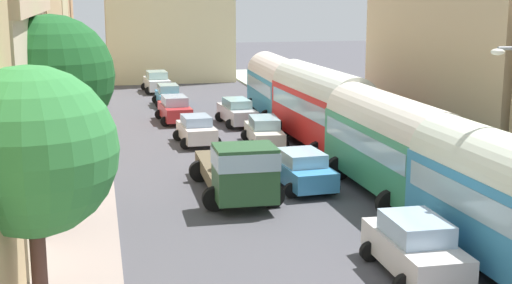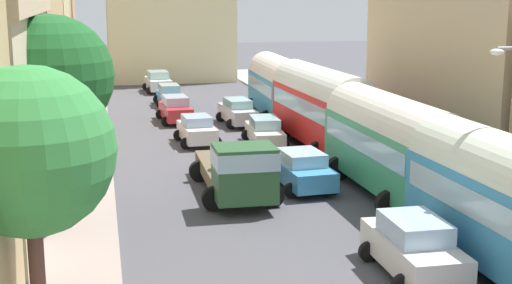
% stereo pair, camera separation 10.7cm
% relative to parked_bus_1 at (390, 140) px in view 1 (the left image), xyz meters
% --- Properties ---
extents(ground_plane, '(154.00, 154.00, 0.00)m').
position_rel_parked_bus_1_xyz_m(ground_plane, '(-4.60, 11.50, -2.23)').
color(ground_plane, '#49484E').
extents(sidewalk_left, '(2.50, 70.00, 0.14)m').
position_rel_parked_bus_1_xyz_m(sidewalk_left, '(-11.85, 11.50, -2.16)').
color(sidewalk_left, gray).
rests_on(sidewalk_left, ground).
extents(sidewalk_right, '(2.50, 70.00, 0.14)m').
position_rel_parked_bus_1_xyz_m(sidewalk_right, '(2.65, 11.50, -2.16)').
color(sidewalk_right, '#A6AFA2').
rests_on(sidewalk_right, ground).
extents(building_left_2, '(5.33, 14.67, 13.52)m').
position_rel_parked_bus_1_xyz_m(building_left_2, '(-15.52, 14.55, 4.56)').
color(building_left_2, tan).
rests_on(building_left_2, ground).
extents(building_left_3, '(6.18, 9.83, 13.07)m').
position_rel_parked_bus_1_xyz_m(building_left_3, '(-15.91, 27.76, 4.32)').
color(building_left_3, '#C6B684').
rests_on(building_left_3, ground).
extents(building_left_4, '(4.67, 12.35, 9.20)m').
position_rel_parked_bus_1_xyz_m(building_left_4, '(-15.22, 39.10, 2.40)').
color(building_left_4, tan).
rests_on(building_left_4, ground).
extents(building_right_2, '(5.48, 14.33, 10.66)m').
position_rel_parked_bus_1_xyz_m(building_right_2, '(6.39, 5.78, 3.13)').
color(building_right_2, tan).
rests_on(building_right_2, ground).
extents(distant_church, '(11.23, 6.46, 19.55)m').
position_rel_parked_bus_1_xyz_m(distant_church, '(-4.60, 39.99, 4.47)').
color(distant_church, beige).
rests_on(distant_church, ground).
extents(parked_bus_1, '(3.31, 8.83, 4.03)m').
position_rel_parked_bus_1_xyz_m(parked_bus_1, '(0.00, 0.00, 0.00)').
color(parked_bus_1, '#369163').
rests_on(parked_bus_1, ground).
extents(parked_bus_2, '(3.52, 9.68, 4.20)m').
position_rel_parked_bus_1_xyz_m(parked_bus_2, '(-0.00, 9.00, 0.10)').
color(parked_bus_2, red).
rests_on(parked_bus_2, ground).
extents(parked_bus_3, '(3.42, 8.08, 3.98)m').
position_rel_parked_bus_1_xyz_m(parked_bus_3, '(0.00, 18.00, -0.04)').
color(parked_bus_3, teal).
rests_on(parked_bus_3, ground).
extents(cargo_truck_0, '(3.16, 7.17, 2.46)m').
position_rel_parked_bus_1_xyz_m(cargo_truck_0, '(-5.95, 0.58, -0.99)').
color(cargo_truck_0, '#274E2B').
rests_on(cargo_truck_0, ground).
extents(car_0, '(2.30, 3.73, 1.53)m').
position_rel_parked_bus_1_xyz_m(car_0, '(-6.09, 11.35, -1.46)').
color(car_0, silver).
rests_on(car_0, ground).
extents(car_1, '(2.30, 4.26, 1.63)m').
position_rel_parked_bus_1_xyz_m(car_1, '(-6.51, 18.21, -1.42)').
color(car_1, '#B8292C').
rests_on(car_1, ground).
extents(car_2, '(2.16, 3.90, 1.52)m').
position_rel_parked_bus_1_xyz_m(car_2, '(-6.26, 24.89, -1.47)').
color(car_2, '#3990C6').
rests_on(car_2, ground).
extents(car_3, '(2.45, 4.32, 1.70)m').
position_rel_parked_bus_1_xyz_m(car_3, '(-6.45, 32.25, -1.39)').
color(car_3, silver).
rests_on(car_3, ground).
extents(car_4, '(2.33, 4.15, 1.71)m').
position_rel_parked_bus_1_xyz_m(car_4, '(-2.50, -7.89, -1.39)').
color(car_4, silver).
rests_on(car_4, ground).
extents(car_5, '(2.48, 4.04, 1.57)m').
position_rel_parked_bus_1_xyz_m(car_5, '(-3.07, 1.69, -1.44)').
color(car_5, '#3E8BC5').
rests_on(car_5, ground).
extents(car_6, '(2.32, 4.47, 1.52)m').
position_rel_parked_bus_1_xyz_m(car_6, '(-2.67, 10.20, -1.47)').
color(car_6, beige).
rests_on(car_6, ground).
extents(car_7, '(2.29, 4.41, 1.59)m').
position_rel_parked_bus_1_xyz_m(car_7, '(-2.91, 16.50, -1.43)').
color(car_7, silver).
rests_on(car_7, ground).
extents(pedestrian_2, '(0.47, 0.47, 1.79)m').
position_rel_parked_bus_1_xyz_m(pedestrian_2, '(-11.18, 12.08, -1.20)').
color(pedestrian_2, brown).
rests_on(pedestrian_2, ground).
extents(pedestrian_3, '(0.48, 0.48, 1.77)m').
position_rel_parked_bus_1_xyz_m(pedestrian_3, '(-12.00, 1.95, -1.23)').
color(pedestrian_3, '#787359').
rests_on(pedestrian_3, ground).
extents(pedestrian_4, '(0.49, 0.49, 1.76)m').
position_rel_parked_bus_1_xyz_m(pedestrian_4, '(-11.64, 12.00, -1.22)').
color(pedestrian_4, '#7B6158').
rests_on(pedestrian_4, ground).
extents(roadside_tree_0, '(3.73, 3.73, 6.42)m').
position_rel_parked_bus_1_xyz_m(roadside_tree_0, '(-12.50, -10.02, 2.30)').
color(roadside_tree_0, brown).
rests_on(roadside_tree_0, ground).
extents(roadside_tree_1, '(4.05, 4.05, 7.22)m').
position_rel_parked_bus_1_xyz_m(roadside_tree_1, '(-12.50, -1.28, 2.95)').
color(roadside_tree_1, brown).
rests_on(roadside_tree_1, ground).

